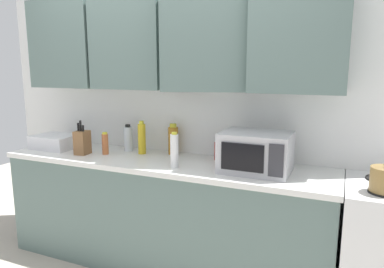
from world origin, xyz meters
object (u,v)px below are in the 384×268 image
(microwave, at_px, (256,152))
(bottle_white_jar, at_px, (174,150))
(bottle_amber_vinegar, at_px, (173,140))
(knife_block, at_px, (82,142))
(bottle_clear_tall, at_px, (128,138))
(bottle_red_sauce, at_px, (218,151))
(bottle_yellow_mustard, at_px, (142,138))
(bottle_spice_jar, at_px, (105,144))
(dish_rack, at_px, (56,142))

(microwave, relative_size, bottle_white_jar, 1.82)
(microwave, distance_m, bottle_amber_vinegar, 0.80)
(knife_block, relative_size, bottle_clear_tall, 1.23)
(bottle_red_sauce, xyz_separation_m, bottle_yellow_mustard, (-0.67, -0.06, 0.06))
(bottle_amber_vinegar, bearing_deg, bottle_spice_jar, -155.98)
(microwave, xyz_separation_m, bottle_yellow_mustard, (-1.02, 0.15, -0.01))
(knife_block, xyz_separation_m, bottle_yellow_mustard, (0.45, 0.22, 0.03))
(knife_block, height_order, bottle_amber_vinegar, knife_block)
(microwave, relative_size, bottle_clear_tall, 2.04)
(bottle_amber_vinegar, height_order, bottle_yellow_mustard, bottle_yellow_mustard)
(bottle_amber_vinegar, relative_size, bottle_clear_tall, 1.11)
(microwave, height_order, bottle_clear_tall, microwave)
(knife_block, distance_m, bottle_clear_tall, 0.39)
(bottle_clear_tall, bearing_deg, bottle_red_sauce, 0.85)
(dish_rack, relative_size, bottle_clear_tall, 1.62)
(bottle_white_jar, bearing_deg, bottle_red_sauce, 56.77)
(bottle_red_sauce, bearing_deg, knife_block, -166.12)
(bottle_yellow_mustard, bearing_deg, knife_block, -154.17)
(bottle_spice_jar, relative_size, bottle_clear_tall, 0.81)
(bottle_white_jar, distance_m, bottle_clear_tall, 0.69)
(bottle_amber_vinegar, xyz_separation_m, bottle_yellow_mustard, (-0.25, -0.09, 0.01))
(bottle_white_jar, bearing_deg, bottle_clear_tall, 152.23)
(dish_rack, distance_m, bottle_white_jar, 1.30)
(microwave, bearing_deg, bottle_amber_vinegar, 162.83)
(bottle_white_jar, bearing_deg, knife_block, 176.23)
(bottle_yellow_mustard, bearing_deg, dish_rack, -171.34)
(knife_block, height_order, bottle_spice_jar, knife_block)
(microwave, bearing_deg, bottle_clear_tall, 170.82)
(microwave, xyz_separation_m, bottle_white_jar, (-0.57, -0.13, -0.01))
(bottle_white_jar, bearing_deg, dish_rack, 173.31)
(bottle_amber_vinegar, distance_m, bottle_white_jar, 0.42)
(dish_rack, xyz_separation_m, bottle_white_jar, (1.29, -0.15, 0.07))
(bottle_red_sauce, relative_size, bottle_clear_tall, 0.68)
(dish_rack, xyz_separation_m, bottle_clear_tall, (0.67, 0.17, 0.05))
(bottle_white_jar, bearing_deg, microwave, 13.01)
(microwave, height_order, bottle_yellow_mustard, bottle_yellow_mustard)
(bottle_red_sauce, bearing_deg, bottle_spice_jar, -167.84)
(bottle_white_jar, distance_m, bottle_red_sauce, 0.40)
(bottle_clear_tall, bearing_deg, knife_block, -137.11)
(bottle_spice_jar, bearing_deg, bottle_clear_tall, 61.18)
(knife_block, distance_m, bottle_spice_jar, 0.19)
(bottle_clear_tall, bearing_deg, dish_rack, -165.55)
(knife_block, height_order, bottle_clear_tall, knife_block)
(dish_rack, xyz_separation_m, bottle_yellow_mustard, (0.84, 0.13, 0.07))
(microwave, bearing_deg, dish_rack, 179.42)
(bottle_white_jar, height_order, bottle_red_sauce, bottle_white_jar)
(bottle_white_jar, distance_m, bottle_yellow_mustard, 0.53)
(bottle_white_jar, relative_size, bottle_yellow_mustard, 0.94)
(microwave, height_order, bottle_white_jar, microwave)
(knife_block, xyz_separation_m, bottle_amber_vinegar, (0.71, 0.31, 0.02))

